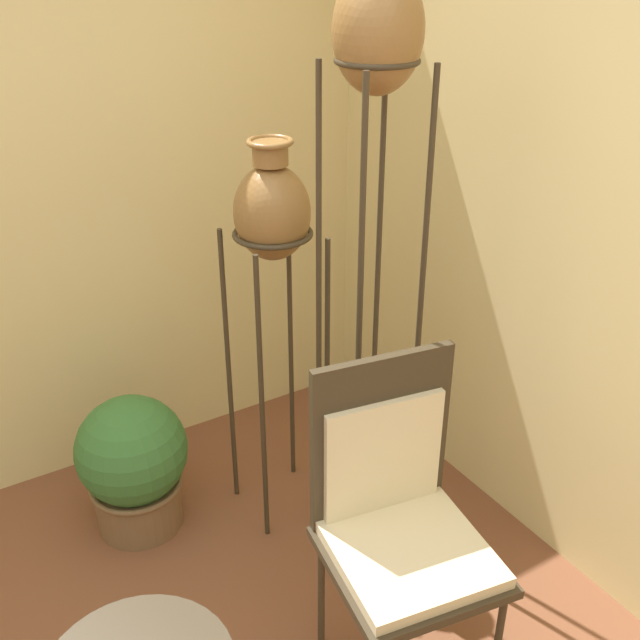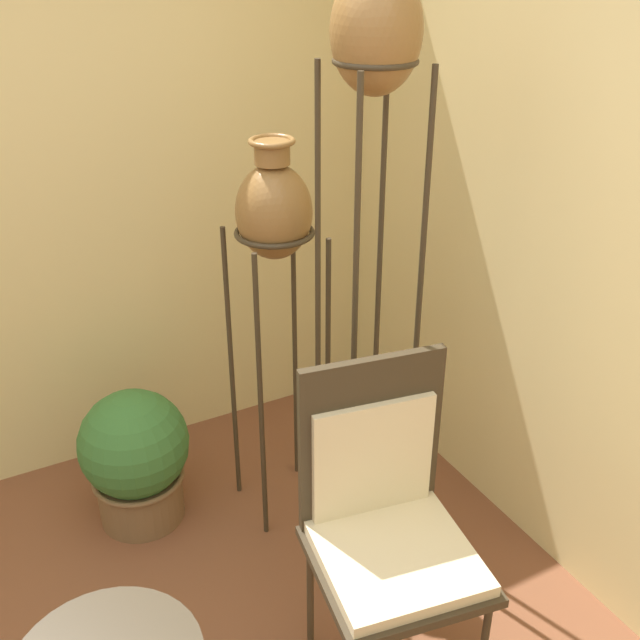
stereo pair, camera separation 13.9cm
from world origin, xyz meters
The scene contains 4 objects.
vase_stand_tall centered at (1.12, 0.66, 1.87)m, with size 0.28×0.28×2.22m.
vase_stand_medium centered at (0.93, 1.01, 1.29)m, with size 0.31×0.31×1.59m.
chair centered at (0.88, 0.14, 0.63)m, with size 0.56×0.55×1.11m.
potted_plant centered at (0.36, 1.20, 0.31)m, with size 0.45×0.45×0.60m.
Camera 1 is at (-0.25, -1.24, 2.22)m, focal length 42.00 mm.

